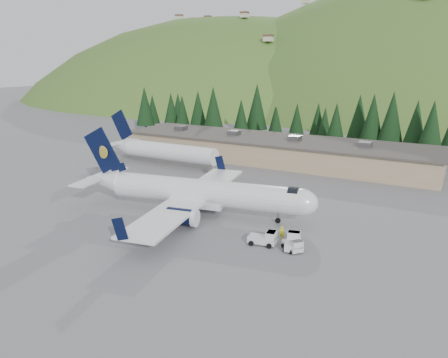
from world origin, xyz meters
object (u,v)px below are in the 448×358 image
at_px(terminal_building, 273,149).
at_px(baggage_tug_a, 265,238).
at_px(second_airliner, 159,150).
at_px(baggage_tug_b, 294,245).
at_px(airliner, 197,193).
at_px(baggage_tug_c, 293,242).
at_px(ramp_worker, 282,233).

bearing_deg(terminal_building, baggage_tug_a, -68.47).
bearing_deg(second_airliner, baggage_tug_b, -34.11).
relative_size(airliner, terminal_building, 0.52).
relative_size(second_airliner, baggage_tug_c, 7.59).
relative_size(airliner, ramp_worker, 21.42).
distance_m(airliner, baggage_tug_a, 14.61).
distance_m(baggage_tug_a, baggage_tug_b, 3.78).
xyz_separation_m(baggage_tug_c, ramp_worker, (-2.19, 1.84, 0.06)).
bearing_deg(ramp_worker, baggage_tug_b, 120.79).
distance_m(airliner, second_airliner, 32.59).
height_order(second_airliner, baggage_tug_b, second_airliner).
xyz_separation_m(airliner, second_airliner, (-23.86, 22.19, 0.07)).
xyz_separation_m(baggage_tug_b, baggage_tug_c, (-0.38, 0.83, 0.10)).
xyz_separation_m(second_airliner, terminal_building, (19.91, 16.00, -0.70)).
xyz_separation_m(baggage_tug_a, baggage_tug_b, (3.78, -0.01, -0.12)).
xyz_separation_m(second_airliner, baggage_tug_a, (37.17, -27.73, -2.51)).
distance_m(baggage_tug_b, terminal_building, 48.56).
relative_size(second_airliner, terminal_building, 0.39).
height_order(baggage_tug_b, ramp_worker, ramp_worker).
height_order(baggage_tug_a, ramp_worker, baggage_tug_a).
relative_size(airliner, baggage_tug_b, 11.70).
height_order(second_airliner, ramp_worker, second_airliner).
height_order(baggage_tug_a, baggage_tug_b, baggage_tug_a).
height_order(second_airliner, baggage_tug_a, second_airliner).
bearing_deg(terminal_building, ramp_worker, -65.81).
bearing_deg(terminal_building, baggage_tug_c, -64.31).
relative_size(baggage_tug_c, ramp_worker, 2.11).
xyz_separation_m(airliner, baggage_tug_b, (17.08, -5.54, -2.57)).
bearing_deg(baggage_tug_b, baggage_tug_c, 155.35).
xyz_separation_m(second_airliner, baggage_tug_c, (40.56, -26.90, -2.53)).
bearing_deg(baggage_tug_b, airliner, -157.46).
bearing_deg(baggage_tug_b, terminal_building, 156.20).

